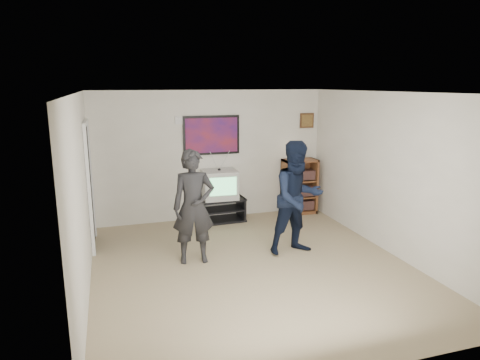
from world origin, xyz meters
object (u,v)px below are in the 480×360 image
media_stand (220,210)px  person_tall (194,207)px  person_short (298,198)px  bookshelf (299,186)px  crt_television (219,184)px

media_stand → person_tall: person_tall is taller
media_stand → person_short: 2.13m
bookshelf → person_tall: (-2.54, -1.80, 0.29)m
bookshelf → person_tall: person_tall is taller
crt_television → person_tall: size_ratio=0.38×
crt_television → person_short: bearing=-65.3°
person_tall → person_short: person_short is taller
media_stand → person_short: person_short is taller
media_stand → person_short: bearing=-70.7°
bookshelf → person_short: size_ratio=0.63×
crt_television → bookshelf: bookshelf is taller
media_stand → person_tall: size_ratio=0.55×
crt_television → bookshelf: bearing=4.3°
bookshelf → crt_television: bearing=-178.3°
media_stand → crt_television: bearing=177.5°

